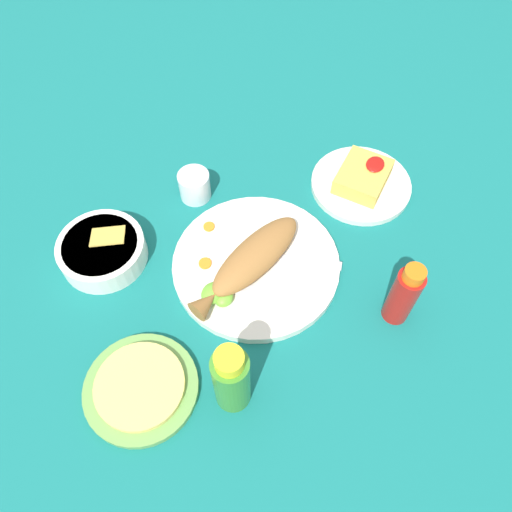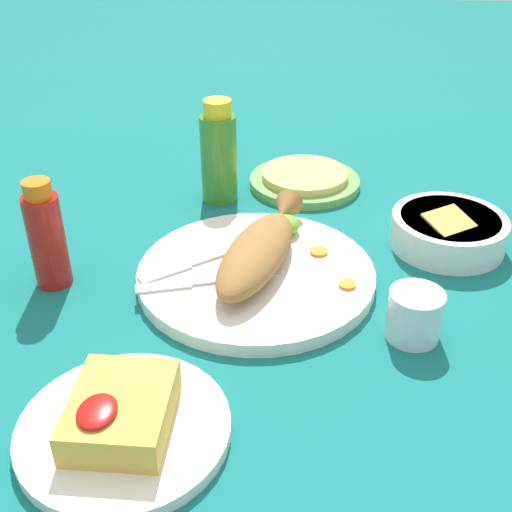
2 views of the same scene
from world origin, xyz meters
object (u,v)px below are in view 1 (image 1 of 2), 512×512
main_plate (256,264)px  fried_fish (251,260)px  fork_near (299,259)px  guacamole_bowl (102,250)px  tortilla_plate (141,388)px  side_plate_fries (361,185)px  salt_cup (195,187)px  hot_sauce_bottle_green (231,379)px  fork_far (294,281)px  hot_sauce_bottle_red (404,295)px

main_plate → fried_fish: size_ratio=1.16×
main_plate → fork_near: (0.04, -0.07, 0.01)m
fork_near → guacamole_bowl: size_ratio=1.13×
fried_fish → tortilla_plate: bearing=-177.0°
main_plate → tortilla_plate: bearing=168.8°
side_plate_fries → guacamole_bowl: guacamole_bowl is taller
salt_cup → tortilla_plate: 0.41m
salt_cup → guacamole_bowl: (-0.21, 0.07, 0.00)m
fork_near → main_plate: bearing=-166.1°
fried_fish → hot_sauce_bottle_green: (-0.22, -0.08, 0.04)m
main_plate → hot_sauce_bottle_green: (-0.23, -0.08, 0.07)m
hot_sauce_bottle_green → tortilla_plate: hot_sauce_bottle_green is taller
hot_sauce_bottle_green → salt_cup: (0.33, 0.27, -0.05)m
fried_fish → fork_near: size_ratio=1.47×
guacamole_bowl → salt_cup: bearing=-19.4°
fork_far → side_plate_fries: 0.28m
hot_sauce_bottle_green → salt_cup: hot_sauce_bottle_green is taller
fork_near → fried_fish: bearing=-160.0°
side_plate_fries → fork_near: bearing=171.3°
hot_sauce_bottle_green → tortilla_plate: (-0.06, 0.14, -0.07)m
fork_far → tortilla_plate: 0.32m
guacamole_bowl → tortilla_plate: (-0.18, -0.21, -0.02)m
salt_cup → side_plate_fries: size_ratio=0.31×
main_plate → hot_sauce_bottle_red: bearing=-84.4°
fork_near → tortilla_plate: (-0.33, 0.13, -0.01)m
fork_far → tortilla_plate: fork_far is taller
side_plate_fries → guacamole_bowl: size_ratio=1.28×
fork_near → salt_cup: 0.27m
fork_near → fork_far: (-0.05, -0.01, 0.00)m
main_plate → hot_sauce_bottle_green: size_ratio=1.88×
fried_fish → salt_cup: fried_fish is taller
fried_fish → hot_sauce_bottle_red: bearing=-67.6°
fried_fish → fork_far: (0.01, -0.08, -0.02)m
fork_far → hot_sauce_bottle_green: (-0.23, 0.00, 0.06)m
fork_far → hot_sauce_bottle_red: size_ratio=1.06×
fried_fish → hot_sauce_bottle_green: size_ratio=1.62×
fried_fish → salt_cup: size_ratio=4.21×
main_plate → fried_fish: fried_fish is taller
main_plate → hot_sauce_bottle_red: hot_sauce_bottle_red is taller
fried_fish → salt_cup: 0.22m
fried_fish → hot_sauce_bottle_green: bearing=-145.6°
side_plate_fries → main_plate: bearing=159.2°
tortilla_plate → hot_sauce_bottle_green: bearing=-66.2°
hot_sauce_bottle_red → hot_sauce_bottle_green: 0.32m
hot_sauce_bottle_red → tortilla_plate: bearing=134.9°
fork_far → fried_fish: bearing=147.1°
fork_far → guacamole_bowl: bearing=159.6°
salt_cup → main_plate: bearing=-117.4°
hot_sauce_bottle_green → tortilla_plate: bearing=113.8°
main_plate → fried_fish: (-0.01, 0.00, 0.03)m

